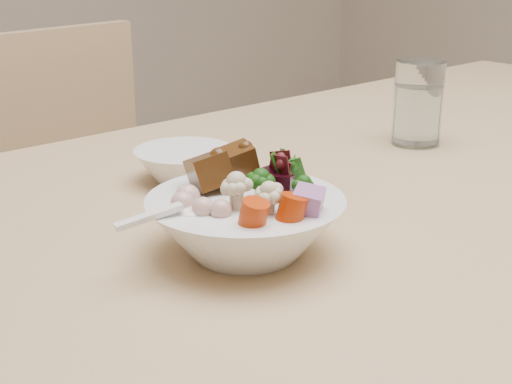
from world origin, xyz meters
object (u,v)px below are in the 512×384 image
side_bowl (184,165)px  water_glass (418,107)px  chair_far (96,229)px  dining_table (445,217)px  food_bowl (246,221)px

side_bowl → water_glass: bearing=-7.3°
chair_far → side_bowl: chair_far is taller
dining_table → water_glass: 0.18m
water_glass → food_bowl: bearing=-157.7°
dining_table → chair_far: 0.76m
chair_far → food_bowl: bearing=-115.7°
chair_far → dining_table: bearing=-84.6°
dining_table → chair_far: bearing=104.0°
chair_far → water_glass: (0.29, -0.59, 0.33)m
food_bowl → chair_far: bearing=78.9°
water_glass → side_bowl: water_glass is taller
chair_far → side_bowl: bearing=-113.9°
chair_far → side_bowl: size_ratio=7.12×
water_glass → chair_far: bearing=116.1°
food_bowl → water_glass: water_glass is taller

